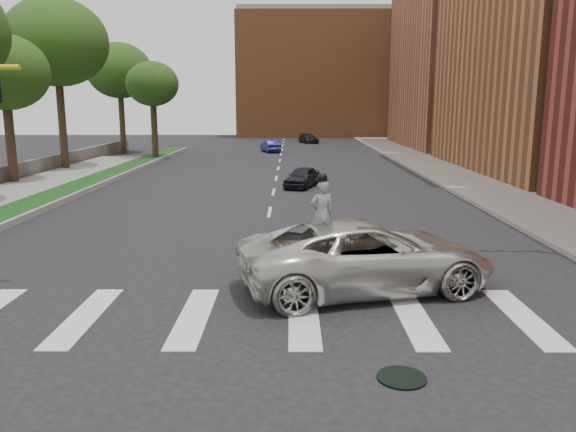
% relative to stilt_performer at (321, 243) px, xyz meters
% --- Properties ---
extents(ground_plane, '(160.00, 160.00, 0.00)m').
position_rel_stilt_performer_xyz_m(ground_plane, '(-1.80, -3.08, -1.26)').
color(ground_plane, black).
rests_on(ground_plane, ground).
extents(grass_median, '(2.00, 60.00, 0.25)m').
position_rel_stilt_performer_xyz_m(grass_median, '(-13.30, 16.92, -1.14)').
color(grass_median, '#103A11').
rests_on(grass_median, ground).
extents(median_curb, '(0.20, 60.00, 0.28)m').
position_rel_stilt_performer_xyz_m(median_curb, '(-12.25, 16.92, -1.12)').
color(median_curb, gray).
rests_on(median_curb, ground).
extents(sidewalk_right, '(5.00, 90.00, 0.18)m').
position_rel_stilt_performer_xyz_m(sidewalk_right, '(10.70, 21.92, -1.17)').
color(sidewalk_right, gray).
rests_on(sidewalk_right, ground).
extents(manhole, '(0.90, 0.90, 0.04)m').
position_rel_stilt_performer_xyz_m(manhole, '(1.20, -5.08, -1.24)').
color(manhole, black).
rests_on(manhole, ground).
extents(building_far, '(16.00, 22.00, 20.00)m').
position_rel_stilt_performer_xyz_m(building_far, '(20.20, 50.92, 8.74)').
color(building_far, '#A15B3B').
rests_on(building_far, ground).
extents(building_backdrop, '(26.00, 14.00, 18.00)m').
position_rel_stilt_performer_xyz_m(building_backdrop, '(4.20, 74.92, 7.74)').
color(building_backdrop, '#995730').
rests_on(building_backdrop, ground).
extents(stilt_performer, '(0.83, 0.61, 3.14)m').
position_rel_stilt_performer_xyz_m(stilt_performer, '(0.00, 0.00, 0.00)').
color(stilt_performer, '#302113').
rests_on(stilt_performer, ground).
extents(suv_crossing, '(7.34, 4.70, 1.88)m').
position_rel_stilt_performer_xyz_m(suv_crossing, '(1.19, -0.08, -0.32)').
color(suv_crossing, beige).
rests_on(suv_crossing, ground).
extents(car_near, '(2.56, 3.86, 1.22)m').
position_rel_stilt_performer_xyz_m(car_near, '(-0.14, 18.77, -0.65)').
color(car_near, black).
rests_on(car_near, ground).
extents(car_mid, '(2.38, 4.07, 1.27)m').
position_rel_stilt_performer_xyz_m(car_mid, '(-2.95, 43.86, -0.63)').
color(car_mid, navy).
rests_on(car_mid, ground).
extents(car_far, '(2.85, 4.37, 1.18)m').
position_rel_stilt_performer_xyz_m(car_far, '(1.42, 57.37, -0.67)').
color(car_far, black).
rests_on(car_far, ground).
extents(tree_3, '(5.32, 5.32, 9.03)m').
position_rel_stilt_performer_xyz_m(tree_3, '(-18.03, 20.02, 5.45)').
color(tree_3, '#302113').
rests_on(tree_3, ground).
extents(tree_4, '(7.43, 7.43, 12.44)m').
position_rel_stilt_performer_xyz_m(tree_4, '(-17.81, 27.58, 7.99)').
color(tree_4, '#302113').
rests_on(tree_4, ground).
extents(tree_5, '(6.32, 6.32, 10.80)m').
position_rel_stilt_performer_xyz_m(tree_5, '(-17.64, 42.03, 6.81)').
color(tree_5, '#302113').
rests_on(tree_5, ground).
extents(tree_6, '(4.58, 4.58, 8.58)m').
position_rel_stilt_performer_xyz_m(tree_6, '(-12.95, 35.75, 5.29)').
color(tree_6, '#302113').
rests_on(tree_6, ground).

